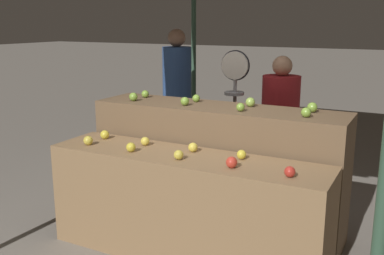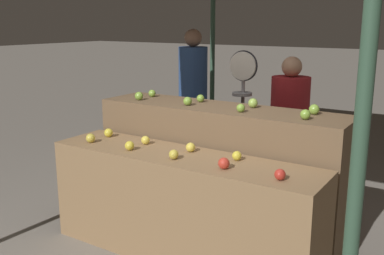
% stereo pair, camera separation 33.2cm
% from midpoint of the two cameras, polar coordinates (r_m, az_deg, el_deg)
% --- Properties ---
extents(ground_plane, '(60.00, 60.00, 0.00)m').
position_cam_midpoint_polar(ground_plane, '(3.84, 1.28, -15.94)').
color(ground_plane, gray).
extents(display_counter_front, '(2.28, 0.55, 0.86)m').
position_cam_midpoint_polar(display_counter_front, '(3.64, 1.32, -10.04)').
color(display_counter_front, olive).
rests_on(display_counter_front, ground_plane).
extents(display_counter_back, '(2.28, 0.55, 1.15)m').
position_cam_midpoint_polar(display_counter_back, '(4.08, 5.75, -5.32)').
color(display_counter_back, brown).
rests_on(display_counter_back, ground_plane).
extents(apple_front_0, '(0.08, 0.08, 0.08)m').
position_cam_midpoint_polar(apple_front_0, '(3.91, -10.41, -1.36)').
color(apple_front_0, gold).
rests_on(apple_front_0, display_counter_front).
extents(apple_front_1, '(0.08, 0.08, 0.08)m').
position_cam_midpoint_polar(apple_front_1, '(3.63, -5.36, -2.35)').
color(apple_front_1, gold).
rests_on(apple_front_1, display_counter_front).
extents(apple_front_2, '(0.07, 0.07, 0.07)m').
position_cam_midpoint_polar(apple_front_2, '(3.39, 0.47, -3.48)').
color(apple_front_2, gold).
rests_on(apple_front_2, display_counter_front).
extents(apple_front_3, '(0.08, 0.08, 0.08)m').
position_cam_midpoint_polar(apple_front_3, '(3.19, 7.06, -4.57)').
color(apple_front_3, red).
rests_on(apple_front_3, display_counter_front).
extents(apple_front_4, '(0.08, 0.08, 0.08)m').
position_cam_midpoint_polar(apple_front_4, '(3.04, 14.22, -5.86)').
color(apple_front_4, '#B72D23').
rests_on(apple_front_4, display_counter_front).
extents(apple_front_5, '(0.08, 0.08, 0.08)m').
position_cam_midpoint_polar(apple_front_5, '(4.07, -8.28, -0.69)').
color(apple_front_5, gold).
rests_on(apple_front_5, display_counter_front).
extents(apple_front_6, '(0.07, 0.07, 0.07)m').
position_cam_midpoint_polar(apple_front_6, '(3.80, -3.45, -1.64)').
color(apple_front_6, yellow).
rests_on(apple_front_6, display_counter_front).
extents(apple_front_7, '(0.08, 0.08, 0.08)m').
position_cam_midpoint_polar(apple_front_7, '(3.58, 2.47, -2.56)').
color(apple_front_7, yellow).
rests_on(apple_front_7, display_counter_front).
extents(apple_front_8, '(0.07, 0.07, 0.07)m').
position_cam_midpoint_polar(apple_front_8, '(3.39, 8.52, -3.61)').
color(apple_front_8, gold).
rests_on(apple_front_8, display_counter_front).
extents(apple_back_0, '(0.08, 0.08, 0.08)m').
position_cam_midpoint_polar(apple_back_0, '(4.26, -4.54, 3.99)').
color(apple_back_0, '#7AA338').
rests_on(apple_back_0, display_counter_back).
extents(apple_back_1, '(0.08, 0.08, 0.08)m').
position_cam_midpoint_polar(apple_back_1, '(3.98, 1.83, 3.34)').
color(apple_back_1, '#7AA338').
rests_on(apple_back_1, display_counter_back).
extents(apple_back_2, '(0.07, 0.07, 0.07)m').
position_cam_midpoint_polar(apple_back_2, '(3.72, 8.77, 2.44)').
color(apple_back_2, '#7AA338').
rests_on(apple_back_2, display_counter_back).
extents(apple_back_3, '(0.08, 0.08, 0.08)m').
position_cam_midpoint_polar(apple_back_3, '(3.55, 16.82, 1.57)').
color(apple_back_3, '#7AA338').
rests_on(apple_back_3, display_counter_back).
extents(apple_back_4, '(0.07, 0.07, 0.07)m').
position_cam_midpoint_polar(apple_back_4, '(4.43, -2.96, 4.34)').
color(apple_back_4, '#7AA338').
rests_on(apple_back_4, display_counter_back).
extents(apple_back_5, '(0.07, 0.07, 0.07)m').
position_cam_midpoint_polar(apple_back_5, '(4.15, 3.38, 3.70)').
color(apple_back_5, '#7AA338').
rests_on(apple_back_5, display_counter_back).
extents(apple_back_6, '(0.08, 0.08, 0.08)m').
position_cam_midpoint_polar(apple_back_6, '(3.93, 10.16, 3.06)').
color(apple_back_6, '#8EB247').
rests_on(apple_back_6, display_counter_back).
extents(apple_back_7, '(0.08, 0.08, 0.08)m').
position_cam_midpoint_polar(apple_back_7, '(3.76, 17.72, 2.18)').
color(apple_back_7, '#7AA338').
rests_on(apple_back_7, display_counter_back).
extents(produce_scale, '(0.30, 0.20, 1.60)m').
position_cam_midpoint_polar(produce_scale, '(4.56, 8.52, 4.32)').
color(produce_scale, '#99999E').
rests_on(produce_scale, ground_plane).
extents(person_vendor_at_scale, '(0.44, 0.44, 1.54)m').
position_cam_midpoint_polar(person_vendor_at_scale, '(4.71, 14.21, 0.66)').
color(person_vendor_at_scale, '#2D2D38').
rests_on(person_vendor_at_scale, ground_plane).
extents(person_customer_left, '(0.52, 0.52, 1.78)m').
position_cam_midpoint_polar(person_customer_left, '(6.10, 1.70, 5.31)').
color(person_customer_left, '#2D2D38').
rests_on(person_customer_left, ground_plane).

